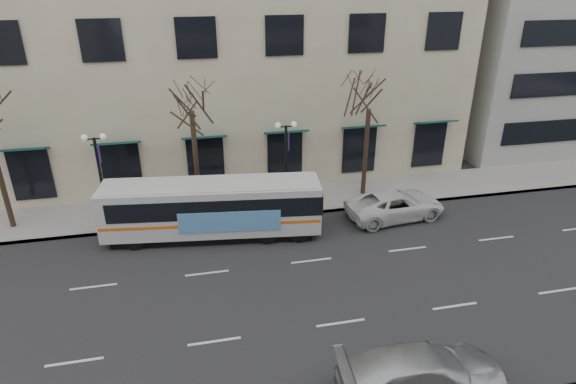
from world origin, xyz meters
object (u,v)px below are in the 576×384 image
object	(u,v)px
silver_car	(424,374)
white_pickup	(395,205)
lamp_post_right	(286,161)
tree_far_right	(370,93)
tree_far_mid	(190,93)
city_bus	(214,207)
lamp_post_left	(101,175)

from	to	relation	value
silver_car	white_pickup	world-z (taller)	silver_car
lamp_post_right	tree_far_right	bearing A→B (deg)	6.85
tree_far_right	white_pickup	world-z (taller)	tree_far_right
tree_far_mid	silver_car	bearing A→B (deg)	-66.45
lamp_post_right	silver_car	bearing A→B (deg)	-83.94
tree_far_right	white_pickup	bearing A→B (deg)	-76.71
lamp_post_right	silver_car	size ratio (longest dim) A/B	0.91
tree_far_mid	city_bus	distance (m)	6.12
city_bus	silver_car	size ratio (longest dim) A/B	1.97
white_pickup	tree_far_right	bearing A→B (deg)	7.23
lamp_post_right	city_bus	world-z (taller)	lamp_post_right
lamp_post_left	city_bus	size ratio (longest dim) A/B	0.46
lamp_post_left	city_bus	bearing A→B (deg)	-23.54
lamp_post_right	city_bus	distance (m)	5.16
city_bus	white_pickup	world-z (taller)	city_bus
tree_far_mid	lamp_post_right	size ratio (longest dim) A/B	1.64
tree_far_mid	silver_car	distance (m)	17.45
tree_far_mid	tree_far_right	world-z (taller)	tree_far_mid
tree_far_mid	lamp_post_left	bearing A→B (deg)	-173.15
tree_far_mid	white_pickup	bearing A→B (deg)	-16.20
lamp_post_right	silver_car	distance (m)	14.63
tree_far_mid	white_pickup	size ratio (longest dim) A/B	1.53
tree_far_mid	tree_far_right	distance (m)	10.01
city_bus	white_pickup	bearing A→B (deg)	6.77
silver_car	city_bus	bearing A→B (deg)	29.36
lamp_post_left	lamp_post_right	world-z (taller)	same
silver_car	white_pickup	bearing A→B (deg)	-16.32
tree_far_right	lamp_post_left	size ratio (longest dim) A/B	1.55
tree_far_mid	lamp_post_left	world-z (taller)	tree_far_mid
lamp_post_left	lamp_post_right	size ratio (longest dim) A/B	1.00
city_bus	white_pickup	distance (m)	10.12
tree_far_mid	silver_car	world-z (taller)	tree_far_mid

